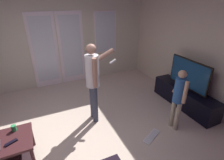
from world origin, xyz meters
The scene contains 11 objects.
ground_plane centered at (0.00, 0.00, -0.01)m, with size 5.94×5.27×0.02m, color beige.
wall_back_with_doors centered at (0.06, 2.60, 1.30)m, with size 5.94×0.09×2.69m.
wall_right_plain centered at (2.94, 0.00, 1.33)m, with size 0.06×5.27×2.66m.
coffee_table centered at (-1.07, 0.00, 0.34)m, with size 0.91×0.61×0.46m.
tv_stand centered at (2.65, 0.10, 0.23)m, with size 0.41×1.66×0.45m.
flat_screen_tv centered at (2.65, 0.11, 0.80)m, with size 0.08×1.03×0.69m.
person_adult centered at (0.58, 0.52, 0.97)m, with size 0.70×0.44×1.61m.
person_child centered at (1.89, -0.39, 0.73)m, with size 0.39×0.33×1.22m.
loose_keyboard centered at (1.34, -0.44, 0.01)m, with size 0.45×0.31×0.02m.
cup_near_edge centered at (-0.86, 0.19, 0.51)m, with size 0.07×0.07×0.10m, color #2D9551.
tv_remote_black centered at (-0.89, -0.08, 0.48)m, with size 0.17×0.05×0.02m, color black.
Camera 1 is at (-0.38, -2.38, 2.36)m, focal length 28.17 mm.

